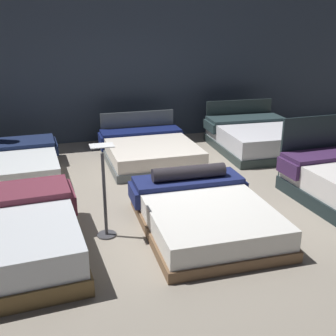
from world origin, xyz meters
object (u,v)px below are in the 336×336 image
(bed_3, at_px, (15,163))
(price_sign, at_px, (105,202))
(bed_0, at_px, (5,237))
(bed_5, at_px, (257,138))
(bed_1, at_px, (204,213))
(bed_4, at_px, (149,150))

(bed_3, bearing_deg, price_sign, -68.26)
(bed_0, relative_size, bed_5, 0.99)
(bed_0, xyz_separation_m, price_sign, (1.16, 0.18, 0.20))
(bed_1, xyz_separation_m, bed_5, (2.32, 2.93, 0.06))
(bed_1, distance_m, bed_5, 3.74)
(bed_0, distance_m, bed_3, 2.84)
(bed_5, relative_size, price_sign, 1.83)
(bed_0, relative_size, bed_4, 1.01)
(bed_3, xyz_separation_m, price_sign, (1.19, -2.66, 0.26))
(bed_5, bearing_deg, bed_0, -145.24)
(bed_4, height_order, bed_5, bed_5)
(bed_3, distance_m, bed_4, 2.44)
(bed_4, bearing_deg, price_sign, -114.17)
(bed_4, height_order, price_sign, price_sign)
(bed_0, height_order, price_sign, price_sign)
(bed_0, bearing_deg, bed_5, 28.79)
(bed_0, relative_size, bed_1, 1.03)
(bed_0, distance_m, bed_4, 3.82)
(price_sign, bearing_deg, bed_5, 38.09)
(bed_0, relative_size, price_sign, 1.81)
(bed_3, xyz_separation_m, bed_5, (4.74, 0.12, 0.07))
(bed_1, bearing_deg, bed_0, -178.02)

